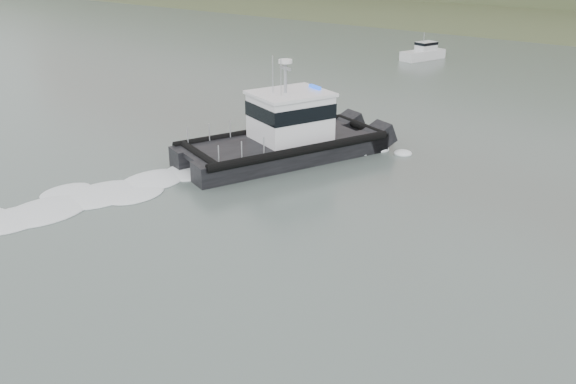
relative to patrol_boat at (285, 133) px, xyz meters
name	(u,v)px	position (x,y,z in m)	size (l,w,h in m)	color
ground	(180,345)	(9.10, -16.99, -1.53)	(400.00, 400.00, 0.00)	#52615A
patrol_boat	(285,133)	(0.00, 0.00, 0.00)	(8.66, 13.37, 6.10)	black
motorboat	(424,53)	(-8.75, 35.10, -0.80)	(3.16, 5.55, 2.90)	silver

